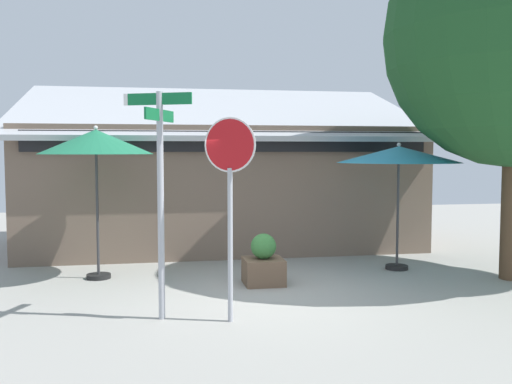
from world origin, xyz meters
name	(u,v)px	position (x,y,z in m)	size (l,w,h in m)	color
ground_plane	(273,298)	(0.00, 0.00, -0.05)	(28.00, 28.00, 0.10)	#9E9B93
cafe_building	(221,183)	(-0.22, 5.24, 1.54)	(9.67, 4.91, 4.12)	#705B4C
street_sign_post	(160,180)	(-1.81, -1.02, 1.94)	(0.92, 0.86, 3.15)	#A8AAB2
stop_sign	(230,181)	(-0.88, -1.31, 1.94)	(0.65, 0.39, 2.80)	#A8AAB2
patio_umbrella_forest_green_left	(96,143)	(-2.92, 1.75, 2.49)	(2.06, 2.06, 2.80)	black
patio_umbrella_teal_center	(399,156)	(2.84, 1.53, 2.25)	(2.42, 2.42, 2.51)	black
sidewalk_planter	(263,264)	(-0.01, 0.77, 0.36)	(0.69, 0.69, 0.90)	brown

